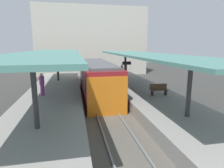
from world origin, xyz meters
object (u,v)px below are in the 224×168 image
Objects in this scene: platform_bench at (159,89)px; platform_sign at (127,67)px; passenger_mid_platform at (122,72)px; commuter_train at (97,79)px; passenger_near_bench at (42,84)px.

platform_bench is 5.28m from platform_sign.
passenger_mid_platform is at bearing 87.04° from platform_sign.
platform_sign is at bearing 20.41° from commuter_train.
platform_sign reaches higher than passenger_near_bench.
platform_sign is at bearing -92.96° from passenger_mid_platform.
commuter_train is at bearing 26.51° from passenger_near_bench.
passenger_near_bench is (-7.57, -3.39, -0.74)m from platform_sign.
passenger_mid_platform is at bearing 36.77° from passenger_near_bench.
passenger_near_bench reaches higher than platform_bench.
commuter_train is 5.76m from platform_bench.
commuter_train reaches higher than passenger_mid_platform.
platform_sign is 2.49m from passenger_mid_platform.
passenger_near_bench is at bearing 169.42° from platform_bench.
commuter_train is 6.40× the size of passenger_near_bench.
commuter_train reaches higher than passenger_near_bench.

